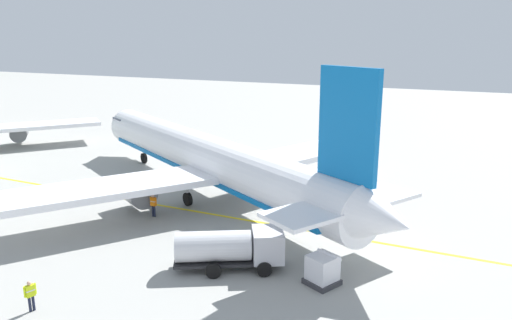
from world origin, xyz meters
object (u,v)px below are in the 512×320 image
(cargo_container_near, at_px, (323,270))
(crew_marshaller, at_px, (153,203))
(service_truck_baggage, at_px, (232,247))
(crew_loader_left, at_px, (30,293))
(airliner_foreground, at_px, (209,159))

(cargo_container_near, relative_size, crew_marshaller, 1.21)
(service_truck_baggage, bearing_deg, crew_loader_left, 139.83)
(airliner_foreground, bearing_deg, cargo_container_near, -128.36)
(cargo_container_near, height_order, crew_loader_left, cargo_container_near)
(crew_marshaller, height_order, crew_loader_left, crew_marshaller)
(crew_loader_left, bearing_deg, service_truck_baggage, -40.17)
(airliner_foreground, xyz_separation_m, cargo_container_near, (-10.68, -13.50, -2.53))
(service_truck_baggage, xyz_separation_m, crew_loader_left, (-8.36, 7.06, -0.42))
(crew_marshaller, bearing_deg, crew_loader_left, -169.72)
(airliner_foreground, xyz_separation_m, crew_marshaller, (-5.98, 1.48, -2.33))
(cargo_container_near, distance_m, crew_marshaller, 15.70)
(airliner_foreground, relative_size, crew_marshaller, 21.09)
(service_truck_baggage, relative_size, cargo_container_near, 3.02)
(service_truck_baggage, height_order, crew_loader_left, service_truck_baggage)
(airliner_foreground, relative_size, service_truck_baggage, 5.76)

